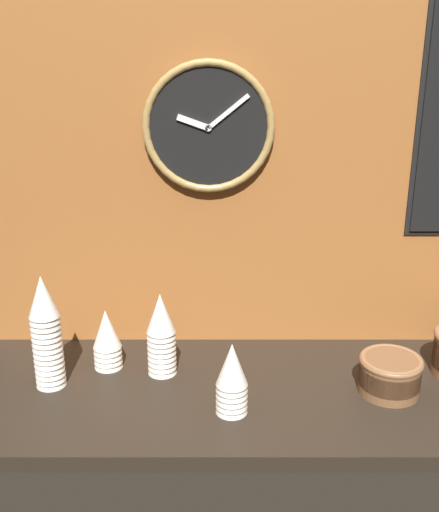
# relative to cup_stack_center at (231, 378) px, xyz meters

# --- Properties ---
(ground_plane) EXTENTS (1.60, 0.56, 0.04)m
(ground_plane) POSITION_rel_cup_stack_center_xyz_m (0.11, 0.11, -0.11)
(ground_plane) COLOR black
(wall_tiled_back) EXTENTS (1.60, 0.03, 1.05)m
(wall_tiled_back) POSITION_rel_cup_stack_center_xyz_m (0.11, 0.38, 0.43)
(wall_tiled_back) COLOR #A3602D
(wall_tiled_back) RESTS_ON ground_plane
(cup_stack_center) EXTENTS (0.08, 0.08, 0.18)m
(cup_stack_center) POSITION_rel_cup_stack_center_xyz_m (0.00, 0.00, 0.00)
(cup_stack_center) COLOR white
(cup_stack_center) RESTS_ON ground_plane
(cup_stack_left) EXTENTS (0.08, 0.08, 0.17)m
(cup_stack_left) POSITION_rel_cup_stack_center_xyz_m (-0.33, 0.21, -0.01)
(cup_stack_left) COLOR white
(cup_stack_left) RESTS_ON ground_plane
(cup_stack_center_left) EXTENTS (0.08, 0.08, 0.23)m
(cup_stack_center_left) POSITION_rel_cup_stack_center_xyz_m (-0.18, 0.18, 0.02)
(cup_stack_center_left) COLOR white
(cup_stack_center_left) RESTS_ON ground_plane
(cup_stack_far_left) EXTENTS (0.08, 0.08, 0.30)m
(cup_stack_far_left) POSITION_rel_cup_stack_center_xyz_m (-0.46, 0.12, 0.06)
(cup_stack_far_left) COLOR white
(cup_stack_far_left) RESTS_ON ground_plane
(bowl_stack_right) EXTENTS (0.16, 0.16, 0.10)m
(bowl_stack_right) POSITION_rel_cup_stack_center_xyz_m (0.39, 0.09, -0.04)
(bowl_stack_right) COLOR brown
(bowl_stack_right) RESTS_ON ground_plane
(wall_clock) EXTENTS (0.34, 0.03, 0.34)m
(wall_clock) POSITION_rel_cup_stack_center_xyz_m (-0.06, 0.35, 0.52)
(wall_clock) COLOR black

